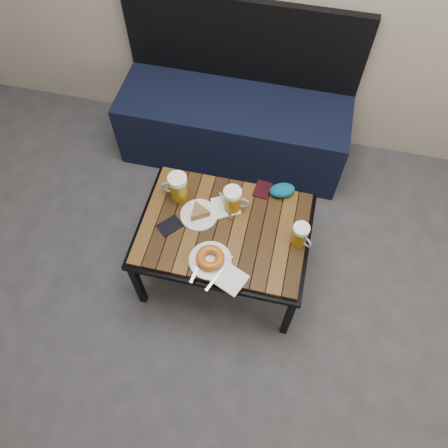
% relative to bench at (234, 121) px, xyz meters
% --- Properties ---
extents(ground, '(4.00, 4.00, 0.00)m').
position_rel_bench_xyz_m(ground, '(0.09, -1.76, -0.27)').
color(ground, '#2D2D30').
rests_on(ground, ground).
extents(room_shell, '(4.00, 4.00, 4.00)m').
position_rel_bench_xyz_m(room_shell, '(0.09, -1.26, 1.48)').
color(room_shell, gray).
rests_on(room_shell, ground).
extents(bench, '(1.40, 0.50, 0.95)m').
position_rel_bench_xyz_m(bench, '(0.00, 0.00, 0.00)').
color(bench, black).
rests_on(bench, ground).
extents(cafe_table, '(0.84, 0.62, 0.47)m').
position_rel_bench_xyz_m(cafe_table, '(0.14, -0.89, 0.16)').
color(cafe_table, black).
rests_on(cafe_table, ground).
extents(beer_mug_left, '(0.14, 0.09, 0.15)m').
position_rel_bench_xyz_m(beer_mug_left, '(-0.12, -0.77, 0.28)').
color(beer_mug_left, '#93670B').
rests_on(beer_mug_left, cafe_table).
extents(beer_mug_centre, '(0.13, 0.09, 0.14)m').
position_rel_bench_xyz_m(beer_mug_centre, '(0.16, -0.78, 0.27)').
color(beer_mug_centre, '#93670B').
rests_on(beer_mug_centre, cafe_table).
extents(beer_mug_right, '(0.11, 0.10, 0.12)m').
position_rel_bench_xyz_m(beer_mug_right, '(0.50, -0.89, 0.26)').
color(beer_mug_right, '#93670B').
rests_on(beer_mug_right, cafe_table).
extents(plate_pie, '(0.18, 0.18, 0.05)m').
position_rel_bench_xyz_m(plate_pie, '(0.01, -0.86, 0.22)').
color(plate_pie, white).
rests_on(plate_pie, cafe_table).
extents(plate_bagel, '(0.20, 0.25, 0.05)m').
position_rel_bench_xyz_m(plate_bagel, '(0.12, -1.09, 0.22)').
color(plate_bagel, white).
rests_on(plate_bagel, cafe_table).
extents(napkin_left, '(0.17, 0.17, 0.01)m').
position_rel_bench_xyz_m(napkin_left, '(0.12, -0.78, 0.20)').
color(napkin_left, white).
rests_on(napkin_left, cafe_table).
extents(napkin_right, '(0.18, 0.17, 0.01)m').
position_rel_bench_xyz_m(napkin_right, '(0.22, -1.15, 0.20)').
color(napkin_right, white).
rests_on(napkin_right, cafe_table).
extents(passport_navy, '(0.13, 0.14, 0.01)m').
position_rel_bench_xyz_m(passport_navy, '(-0.12, -0.95, 0.20)').
color(passport_navy, black).
rests_on(passport_navy, cafe_table).
extents(passport_burgundy, '(0.09, 0.12, 0.01)m').
position_rel_bench_xyz_m(passport_burgundy, '(0.28, -0.63, 0.20)').
color(passport_burgundy, black).
rests_on(passport_burgundy, cafe_table).
extents(knit_pouch, '(0.15, 0.13, 0.06)m').
position_rel_bench_xyz_m(knit_pouch, '(0.38, -0.63, 0.23)').
color(knit_pouch, navy).
rests_on(knit_pouch, cafe_table).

